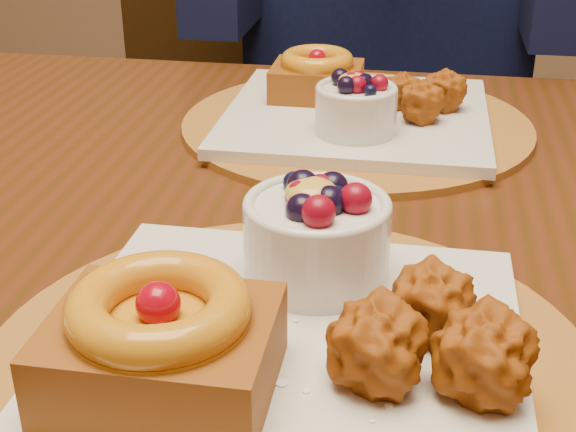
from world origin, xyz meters
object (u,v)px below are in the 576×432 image
object	(u,v)px
place_setting_far	(355,110)
chair_far	(242,146)
place_setting_near	(283,326)
dining_table	(330,293)

from	to	relation	value
place_setting_far	chair_far	world-z (taller)	chair_far
place_setting_near	dining_table	bearing A→B (deg)	89.01
place_setting_near	place_setting_far	world-z (taller)	place_setting_near
place_setting_near	chair_far	bearing A→B (deg)	104.44
chair_far	dining_table	bearing A→B (deg)	-93.52
dining_table	place_setting_near	xyz separation A→B (m)	(-0.00, -0.21, 0.11)
dining_table	place_setting_near	distance (m)	0.24
place_setting_near	chair_far	world-z (taller)	chair_far
place_setting_near	place_setting_far	xyz separation A→B (m)	(0.00, 0.43, -0.01)
place_setting_near	place_setting_far	size ratio (longest dim) A/B	1.00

